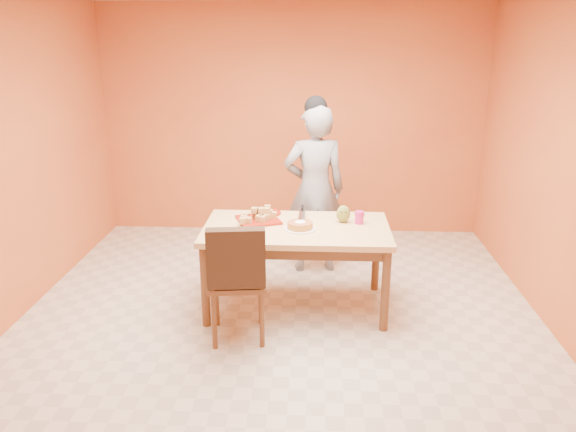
# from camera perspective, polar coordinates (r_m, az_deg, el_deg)

# --- Properties ---
(floor) EXTENTS (5.00, 5.00, 0.00)m
(floor) POSITION_cam_1_polar(r_m,az_deg,el_deg) (4.78, -0.94, -11.34)
(floor) COLOR #B9B39E
(floor) RESTS_ON ground
(wall_back) EXTENTS (4.50, 0.00, 4.50)m
(wall_back) POSITION_cam_1_polar(r_m,az_deg,el_deg) (6.73, 0.45, 9.57)
(wall_back) COLOR #C86B2E
(wall_back) RESTS_ON floor
(dining_table) EXTENTS (1.60, 0.90, 0.76)m
(dining_table) POSITION_cam_1_polar(r_m,az_deg,el_deg) (4.87, 0.87, -2.13)
(dining_table) COLOR #EFC37D
(dining_table) RESTS_ON floor
(dining_chair) EXTENTS (0.51, 0.58, 1.00)m
(dining_chair) POSITION_cam_1_polar(r_m,az_deg,el_deg) (4.44, -5.20, -6.33)
(dining_chair) COLOR brown
(dining_chair) RESTS_ON floor
(pastry_pile) EXTENTS (0.31, 0.31, 0.10)m
(pastry_pile) POSITION_cam_1_polar(r_m,az_deg,el_deg) (4.97, -3.04, 0.27)
(pastry_pile) COLOR tan
(pastry_pile) RESTS_ON pastry_platter
(person) EXTENTS (0.68, 0.50, 1.70)m
(person) POSITION_cam_1_polar(r_m,az_deg,el_deg) (5.63, 2.72, 2.65)
(person) COLOR gray
(person) RESTS_ON floor
(pastry_platter) EXTENTS (0.45, 0.45, 0.02)m
(pastry_platter) POSITION_cam_1_polar(r_m,az_deg,el_deg) (4.98, -3.03, -0.39)
(pastry_platter) COLOR maroon
(pastry_platter) RESTS_ON dining_table
(red_dinner_plate) EXTENTS (0.30, 0.30, 0.01)m
(red_dinner_plate) POSITION_cam_1_polar(r_m,az_deg,el_deg) (5.18, -2.04, 0.31)
(red_dinner_plate) COLOR maroon
(red_dinner_plate) RESTS_ON dining_table
(white_cake_plate) EXTENTS (0.32, 0.32, 0.01)m
(white_cake_plate) POSITION_cam_1_polar(r_m,az_deg,el_deg) (4.77, 1.23, -1.29)
(white_cake_plate) COLOR white
(white_cake_plate) RESTS_ON dining_table
(sponge_cake) EXTENTS (0.28, 0.28, 0.05)m
(sponge_cake) POSITION_cam_1_polar(r_m,az_deg,el_deg) (4.76, 1.24, -0.94)
(sponge_cake) COLOR #C58033
(sponge_cake) RESTS_ON white_cake_plate
(cake_server) EXTENTS (0.06, 0.29, 0.01)m
(cake_server) POSITION_cam_1_polar(r_m,az_deg,el_deg) (4.92, 1.42, 0.10)
(cake_server) COLOR white
(cake_server) RESTS_ON sponge_cake
(egg_ornament) EXTENTS (0.14, 0.13, 0.15)m
(egg_ornament) POSITION_cam_1_polar(r_m,az_deg,el_deg) (4.95, 5.64, 0.21)
(egg_ornament) COLOR olive
(egg_ornament) RESTS_ON dining_table
(magenta_glass) EXTENTS (0.10, 0.10, 0.11)m
(magenta_glass) POSITION_cam_1_polar(r_m,az_deg,el_deg) (4.94, 7.26, -0.15)
(magenta_glass) COLOR #C11D73
(magenta_glass) RESTS_ON dining_table
(checker_tin) EXTENTS (0.09, 0.09, 0.03)m
(checker_tin) POSITION_cam_1_polar(r_m,az_deg,el_deg) (5.18, 7.26, 0.23)
(checker_tin) COLOR #37200F
(checker_tin) RESTS_ON dining_table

